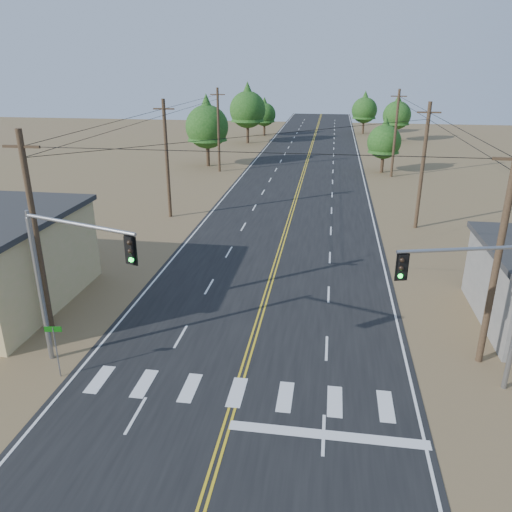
# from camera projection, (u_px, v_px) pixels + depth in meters

# --- Properties ---
(road) EXTENTS (15.00, 200.00, 0.02)m
(road) POSITION_uv_depth(u_px,v_px,m) (287.00, 229.00, 40.86)
(road) COLOR black
(road) RESTS_ON ground
(utility_pole_left_near) EXTENTS (1.80, 0.30, 10.00)m
(utility_pole_left_near) POSITION_uv_depth(u_px,v_px,m) (36.00, 233.00, 23.89)
(utility_pole_left_near) COLOR #4C3826
(utility_pole_left_near) RESTS_ON ground
(utility_pole_left_mid) EXTENTS (1.80, 0.30, 10.00)m
(utility_pole_left_mid) POSITION_uv_depth(u_px,v_px,m) (167.00, 159.00, 42.32)
(utility_pole_left_mid) COLOR #4C3826
(utility_pole_left_mid) RESTS_ON ground
(utility_pole_left_far) EXTENTS (1.80, 0.30, 10.00)m
(utility_pole_left_far) POSITION_uv_depth(u_px,v_px,m) (218.00, 130.00, 60.76)
(utility_pole_left_far) COLOR #4C3826
(utility_pole_left_far) RESTS_ON ground
(utility_pole_right_near) EXTENTS (1.80, 0.30, 10.00)m
(utility_pole_right_near) POSITION_uv_depth(u_px,v_px,m) (498.00, 256.00, 20.96)
(utility_pole_right_near) COLOR #4C3826
(utility_pole_right_near) RESTS_ON ground
(utility_pole_right_mid) EXTENTS (1.80, 0.30, 10.00)m
(utility_pole_right_mid) POSITION_uv_depth(u_px,v_px,m) (423.00, 166.00, 39.39)
(utility_pole_right_mid) COLOR #4C3826
(utility_pole_right_mid) RESTS_ON ground
(utility_pole_right_far) EXTENTS (1.80, 0.30, 10.00)m
(utility_pole_right_far) POSITION_uv_depth(u_px,v_px,m) (395.00, 133.00, 57.83)
(utility_pole_right_far) COLOR #4C3826
(utility_pole_right_far) RESTS_ON ground
(signal_mast_left) EXTENTS (5.48, 2.03, 7.05)m
(signal_mast_left) POSITION_uv_depth(u_px,v_px,m) (64.00, 269.00, 20.61)
(signal_mast_left) COLOR gray
(signal_mast_left) RESTS_ON ground
(signal_mast_right) EXTENTS (5.27, 1.68, 6.50)m
(signal_mast_right) POSITION_uv_depth(u_px,v_px,m) (486.00, 295.00, 19.13)
(signal_mast_right) COLOR gray
(signal_mast_right) RESTS_ON ground
(street_sign) EXTENTS (0.72, 0.14, 2.44)m
(street_sign) POSITION_uv_depth(u_px,v_px,m) (55.00, 343.00, 21.08)
(street_sign) COLOR gray
(street_sign) RESTS_ON ground
(tree_left_near) EXTENTS (5.50, 5.50, 9.17)m
(tree_left_near) POSITION_uv_depth(u_px,v_px,m) (207.00, 122.00, 63.89)
(tree_left_near) COLOR #3F2D1E
(tree_left_near) RESTS_ON ground
(tree_left_mid) EXTENTS (5.96, 5.96, 9.94)m
(tree_left_mid) POSITION_uv_depth(u_px,v_px,m) (248.00, 106.00, 82.56)
(tree_left_mid) COLOR #3F2D1E
(tree_left_mid) RESTS_ON ground
(tree_left_far) EXTENTS (4.18, 4.18, 6.96)m
(tree_left_far) POSITION_uv_depth(u_px,v_px,m) (264.00, 112.00, 91.81)
(tree_left_far) COLOR #3F2D1E
(tree_left_far) RESTS_ON ground
(tree_right_near) EXTENTS (4.08, 4.08, 6.79)m
(tree_right_near) POSITION_uv_depth(u_px,v_px,m) (384.00, 138.00, 60.53)
(tree_right_near) COLOR #3F2D1E
(tree_right_near) RESTS_ON ground
(tree_right_mid) EXTENTS (4.74, 4.74, 7.90)m
(tree_right_mid) POSITION_uv_depth(u_px,v_px,m) (397.00, 112.00, 85.11)
(tree_right_mid) COLOR #3F2D1E
(tree_right_mid) RESTS_ON ground
(tree_right_far) EXTENTS (4.75, 4.75, 7.92)m
(tree_right_far) POSITION_uv_depth(u_px,v_px,m) (365.00, 108.00, 94.15)
(tree_right_far) COLOR #3F2D1E
(tree_right_far) RESTS_ON ground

